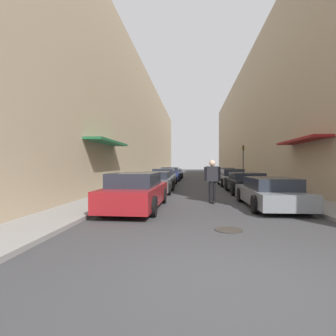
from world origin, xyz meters
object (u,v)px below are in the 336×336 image
object	(u,v)px
parked_car_left_4	(174,174)
parked_car_right_5	(214,172)
parked_car_left_0	(136,191)
parked_car_left_2	(164,177)
parked_car_right_2	(231,178)
skateboarder	(212,176)
traffic_light	(243,159)
parked_car_right_1	(246,183)
manhole_cover	(229,230)
parked_car_left_3	(170,174)
parked_car_right_0	(270,193)
parked_car_right_3	(224,175)
parked_car_left_1	(157,182)
parked_car_right_4	(217,173)

from	to	relation	value
parked_car_left_4	parked_car_right_5	world-z (taller)	parked_car_right_5
parked_car_left_4	parked_car_left_0	bearing A→B (deg)	-89.67
parked_car_left_2	parked_car_right_2	bearing A→B (deg)	0.39
parked_car_left_2	skateboarder	size ratio (longest dim) A/B	2.48
traffic_light	parked_car_right_1	bearing A→B (deg)	-99.78
manhole_cover	traffic_light	xyz separation A→B (m)	(3.81, 18.41, 2.19)
parked_car_left_3	parked_car_right_0	distance (m)	16.94
parked_car_right_3	parked_car_right_5	distance (m)	11.33
manhole_cover	parked_car_right_2	bearing A→B (deg)	81.50
parked_car_right_0	traffic_light	bearing A→B (deg)	83.28
parked_car_left_3	parked_car_right_3	distance (m)	5.41
parked_car_right_2	parked_car_right_3	xyz separation A→B (m)	(0.12, 5.96, 0.02)
parked_car_right_0	manhole_cover	distance (m)	4.33
parked_car_left_3	parked_car_right_2	size ratio (longest dim) A/B	0.95
parked_car_left_0	traffic_light	xyz separation A→B (m)	(6.84, 15.49, 1.53)
parked_car_left_2	skateboarder	xyz separation A→B (m)	(3.13, -9.10, 0.51)
parked_car_left_1	traffic_light	size ratio (longest dim) A/B	1.23
parked_car_left_2	parked_car_right_4	xyz separation A→B (m)	(5.30, 12.00, -0.07)
parked_car_left_0	parked_car_right_3	xyz separation A→B (m)	(5.25, 17.03, -0.00)
parked_car_right_0	parked_car_left_1	bearing A→B (deg)	136.31
parked_car_left_1	parked_car_left_4	bearing A→B (deg)	90.42
parked_car_left_0	parked_car_right_0	size ratio (longest dim) A/B	1.05
parked_car_right_4	traffic_light	distance (m)	7.91
parked_car_right_1	skateboarder	bearing A→B (deg)	-118.75
parked_car_left_4	parked_car_right_2	size ratio (longest dim) A/B	0.94
manhole_cover	parked_car_left_4	bearing A→B (deg)	97.30
parked_car_left_3	parked_car_right_5	distance (m)	12.61
parked_car_right_1	manhole_cover	xyz separation A→B (m)	(-2.17, -8.92, -0.59)
parked_car_right_0	parked_car_right_1	xyz separation A→B (m)	(0.09, 5.16, 0.03)
parked_car_right_4	parked_car_right_5	size ratio (longest dim) A/B	1.02
traffic_light	parked_car_left_1	bearing A→B (deg)	-125.05
skateboarder	traffic_light	size ratio (longest dim) A/B	0.56
parked_car_left_1	parked_car_right_1	bearing A→B (deg)	2.97
skateboarder	parked_car_right_3	bearing A→B (deg)	81.44
parked_car_right_2	parked_car_right_3	world-z (taller)	parked_car_right_3
parked_car_right_0	parked_car_right_2	xyz separation A→B (m)	(0.01, 10.23, 0.07)
parked_car_right_0	manhole_cover	xyz separation A→B (m)	(-2.08, -3.75, -0.57)
parked_car_left_3	skateboarder	bearing A→B (deg)	-78.19
parked_car_right_2	traffic_light	distance (m)	4.99
parked_car_left_2	manhole_cover	world-z (taller)	parked_car_left_2
parked_car_left_3	parked_car_right_4	world-z (taller)	parked_car_left_3
parked_car_right_2	parked_car_right_4	size ratio (longest dim) A/B	1.01
parked_car_left_3	manhole_cover	xyz separation A→B (m)	(3.20, -19.85, -0.66)
parked_car_left_0	parked_car_right_2	distance (m)	12.20
parked_car_right_2	parked_car_left_1	bearing A→B (deg)	-133.85
parked_car_right_3	parked_car_left_0	bearing A→B (deg)	-107.12
parked_car_left_2	parked_car_left_4	world-z (taller)	parked_car_left_2
parked_car_right_4	manhole_cover	bearing A→B (deg)	-94.64
parked_car_left_0	skateboarder	distance (m)	3.58
parked_car_right_3	parked_car_right_4	world-z (taller)	parked_car_right_3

